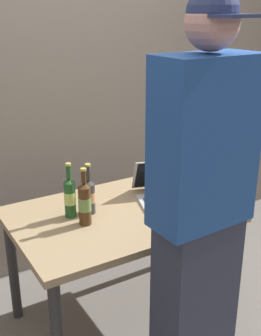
{
  "coord_description": "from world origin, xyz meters",
  "views": [
    {
      "loc": [
        -1.08,
        -1.91,
        1.82
      ],
      "look_at": [
        0.07,
        0.0,
        0.99
      ],
      "focal_mm": 46.08,
      "sensor_mm": 36.0,
      "label": 1
    }
  ],
  "objects_px": {
    "laptop": "(166,190)",
    "beer_bottle_green": "(85,203)",
    "beer_bottle_amber": "(89,195)",
    "person_figure": "(199,220)",
    "coffee_mug": "(180,177)",
    "beer_bottle_dark": "(70,196)"
  },
  "relations": [
    {
      "from": "person_figure",
      "to": "coffee_mug",
      "type": "bearing_deg",
      "value": 57.49
    },
    {
      "from": "beer_bottle_dark",
      "to": "person_figure",
      "type": "relative_size",
      "value": 0.16
    },
    {
      "from": "beer_bottle_amber",
      "to": "beer_bottle_dark",
      "type": "relative_size",
      "value": 0.94
    },
    {
      "from": "laptop",
      "to": "beer_bottle_green",
      "type": "relative_size",
      "value": 1.4
    },
    {
      "from": "beer_bottle_amber",
      "to": "beer_bottle_green",
      "type": "relative_size",
      "value": 0.92
    },
    {
      "from": "beer_bottle_green",
      "to": "coffee_mug",
      "type": "height_order",
      "value": "beer_bottle_green"
    },
    {
      "from": "beer_bottle_amber",
      "to": "person_figure",
      "type": "relative_size",
      "value": 0.15
    },
    {
      "from": "laptop",
      "to": "beer_bottle_dark",
      "type": "height_order",
      "value": "beer_bottle_dark"
    },
    {
      "from": "coffee_mug",
      "to": "person_figure",
      "type": "bearing_deg",
      "value": -122.51
    },
    {
      "from": "beer_bottle_green",
      "to": "coffee_mug",
      "type": "distance_m",
      "value": 0.78
    },
    {
      "from": "beer_bottle_green",
      "to": "laptop",
      "type": "bearing_deg",
      "value": 6.1
    },
    {
      "from": "laptop",
      "to": "beer_bottle_amber",
      "type": "distance_m",
      "value": 0.5
    },
    {
      "from": "beer_bottle_green",
      "to": "beer_bottle_dark",
      "type": "height_order",
      "value": "beer_bottle_green"
    },
    {
      "from": "beer_bottle_dark",
      "to": "coffee_mug",
      "type": "bearing_deg",
      "value": 3.76
    },
    {
      "from": "beer_bottle_amber",
      "to": "coffee_mug",
      "type": "relative_size",
      "value": 2.49
    },
    {
      "from": "beer_bottle_amber",
      "to": "person_figure",
      "type": "height_order",
      "value": "person_figure"
    },
    {
      "from": "laptop",
      "to": "beer_bottle_dark",
      "type": "bearing_deg",
      "value": 174.11
    },
    {
      "from": "laptop",
      "to": "coffee_mug",
      "type": "bearing_deg",
      "value": 30.63
    },
    {
      "from": "person_figure",
      "to": "beer_bottle_dark",
      "type": "bearing_deg",
      "value": 110.45
    },
    {
      "from": "beer_bottle_dark",
      "to": "laptop",
      "type": "bearing_deg",
      "value": -5.89
    },
    {
      "from": "beer_bottle_green",
      "to": "person_figure",
      "type": "xyz_separation_m",
      "value": [
        0.25,
        -0.63,
        0.11
      ]
    },
    {
      "from": "beer_bottle_dark",
      "to": "person_figure",
      "type": "xyz_separation_m",
      "value": [
        0.28,
        -0.75,
        0.11
      ]
    }
  ]
}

